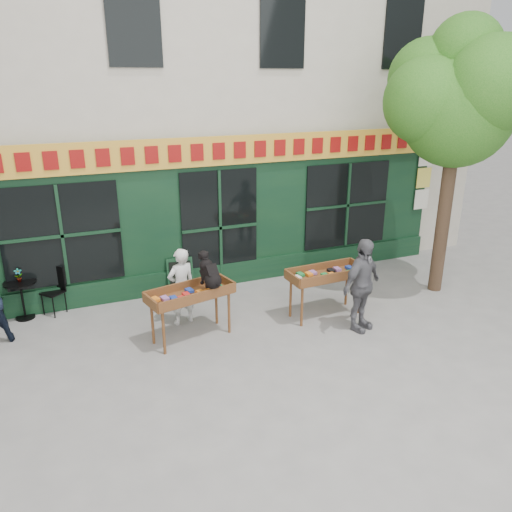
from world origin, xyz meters
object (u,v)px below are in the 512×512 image
object	(u,v)px
book_cart_right	(326,276)
bistro_table	(21,292)
book_cart_center	(191,296)
dog	(210,269)
man_right	(362,285)
woman	(181,286)

from	to	relation	value
book_cart_right	bistro_table	bearing A→B (deg)	156.57
book_cart_center	book_cart_right	bearing A→B (deg)	-15.42
dog	man_right	xyz separation A→B (m)	(2.61, -0.79, -0.41)
book_cart_center	man_right	distance (m)	3.08
man_right	book_cart_right	bearing A→B (deg)	89.26
man_right	dog	bearing A→B (deg)	140.59
book_cart_right	bistro_table	distance (m)	5.86
woman	book_cart_center	bearing A→B (deg)	76.58
bistro_table	book_cart_center	bearing A→B (deg)	-35.42
woman	man_right	distance (m)	3.32
woman	bistro_table	xyz separation A→B (m)	(-2.80, 1.34, -0.20)
dog	bistro_table	world-z (taller)	dog
book_cart_center	man_right	world-z (taller)	man_right
woman	book_cart_right	world-z (taller)	woman
book_cart_center	woman	size ratio (longest dim) A/B	1.07
woman	book_cart_right	bearing A→B (deg)	151.00
book_cart_right	bistro_table	world-z (taller)	book_cart_right
dog	man_right	world-z (taller)	man_right
man_right	bistro_table	xyz separation A→B (m)	(-5.77, 2.84, -0.33)
book_cart_center	dog	distance (m)	0.59
dog	woman	world-z (taller)	dog
book_cart_center	dog	bearing A→B (deg)	-21.55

